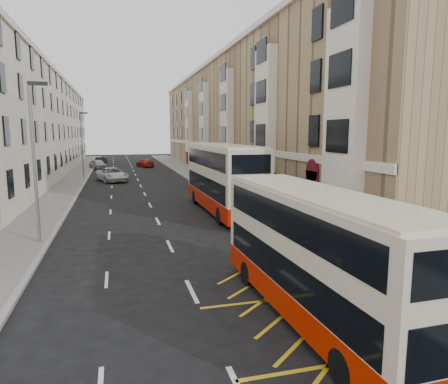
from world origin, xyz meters
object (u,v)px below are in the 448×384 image
object	(u,v)px
double_decker_rear	(223,178)
car_red	(145,163)
pedestrian_mid	(370,248)
street_lamp_far	(82,141)
white_van	(112,175)
car_dark	(100,161)
pedestrian_far	(356,242)
street_lamp_near	(35,154)
car_silver	(98,164)
double_decker_front	(316,255)

from	to	relation	value
double_decker_rear	car_red	size ratio (longest dim) A/B	2.68
pedestrian_mid	street_lamp_far	bearing A→B (deg)	103.60
white_van	car_dark	distance (m)	25.60
car_dark	car_red	size ratio (longest dim) A/B	0.92
pedestrian_mid	white_van	bearing A→B (deg)	100.25
street_lamp_far	car_dark	world-z (taller)	street_lamp_far
double_decker_rear	pedestrian_far	size ratio (longest dim) A/B	6.64
car_dark	car_red	distance (m)	9.63
pedestrian_mid	car_red	world-z (taller)	pedestrian_mid
street_lamp_far	double_decker_rear	xyz separation A→B (m)	(11.22, -24.20, -2.17)
street_lamp_far	pedestrian_mid	xyz separation A→B (m)	(13.87, -37.78, -3.67)
street_lamp_near	double_decker_rear	xyz separation A→B (m)	(11.22, 5.80, -2.17)
street_lamp_far	white_van	size ratio (longest dim) A/B	1.38
car_dark	pedestrian_mid	bearing A→B (deg)	-64.35
street_lamp_near	white_van	distance (m)	27.55
white_van	street_lamp_far	bearing A→B (deg)	122.08
pedestrian_mid	car_silver	distance (m)	53.41
street_lamp_near	car_red	size ratio (longest dim) A/B	1.76
street_lamp_far	car_dark	distance (m)	22.95
pedestrian_mid	car_dark	size ratio (longest dim) A/B	0.39
street_lamp_far	double_decker_rear	world-z (taller)	street_lamp_far
street_lamp_far	double_decker_front	size ratio (longest dim) A/B	0.80
double_decker_front	pedestrian_mid	bearing A→B (deg)	36.70
double_decker_front	car_red	world-z (taller)	double_decker_front
pedestrian_mid	pedestrian_far	size ratio (longest dim) A/B	0.89
pedestrian_mid	white_van	size ratio (longest dim) A/B	0.28
pedestrian_mid	pedestrian_far	world-z (taller)	pedestrian_far
street_lamp_near	double_decker_rear	distance (m)	12.82
pedestrian_mid	white_van	world-z (taller)	pedestrian_mid
pedestrian_mid	white_van	xyz separation A→B (m)	(-10.53, 34.86, -0.16)
double_decker_front	car_dark	size ratio (longest dim) A/B	2.39
double_decker_rear	car_red	world-z (taller)	double_decker_rear
double_decker_front	street_lamp_far	bearing A→B (deg)	102.00
street_lamp_near	pedestrian_far	world-z (taller)	street_lamp_near
street_lamp_near	pedestrian_far	bearing A→B (deg)	-27.76
pedestrian_far	car_red	bearing A→B (deg)	-76.27
car_red	pedestrian_far	bearing A→B (deg)	76.53
pedestrian_mid	pedestrian_far	xyz separation A→B (m)	(-0.27, 0.62, 0.10)
street_lamp_near	car_silver	distance (m)	44.27
street_lamp_near	street_lamp_far	size ratio (longest dim) A/B	1.00
pedestrian_mid	car_red	bearing A→B (deg)	89.04
street_lamp_near	car_silver	size ratio (longest dim) A/B	1.76
double_decker_rear	pedestrian_mid	size ratio (longest dim) A/B	7.48
pedestrian_far	car_dark	xyz separation A→B (m)	(-12.45, 59.74, -0.38)
street_lamp_near	street_lamp_far	xyz separation A→B (m)	(0.00, 30.00, 0.00)
double_decker_rear	car_silver	size ratio (longest dim) A/B	2.68
double_decker_front	double_decker_rear	bearing A→B (deg)	83.34
double_decker_rear	car_silver	world-z (taller)	double_decker_rear
street_lamp_near	street_lamp_far	bearing A→B (deg)	90.00
car_silver	car_red	distance (m)	7.78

